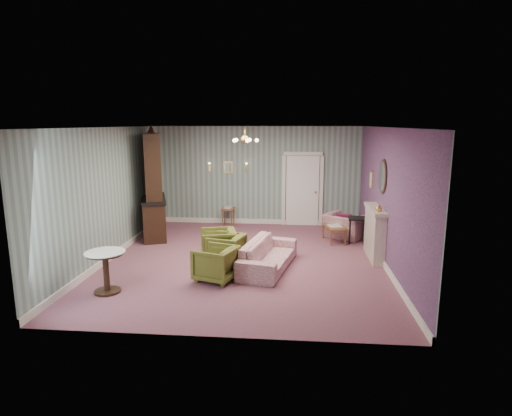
# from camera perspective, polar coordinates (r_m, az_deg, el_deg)

# --- Properties ---
(floor) EXTENTS (7.00, 7.00, 0.00)m
(floor) POSITION_cam_1_polar(r_m,az_deg,el_deg) (9.55, -1.42, -6.94)
(floor) COLOR #834C5D
(floor) RESTS_ON ground
(ceiling) EXTENTS (7.00, 7.00, 0.00)m
(ceiling) POSITION_cam_1_polar(r_m,az_deg,el_deg) (9.07, -1.51, 10.74)
(ceiling) COLOR white
(ceiling) RESTS_ON ground
(wall_back) EXTENTS (6.00, 0.00, 6.00)m
(wall_back) POSITION_cam_1_polar(r_m,az_deg,el_deg) (12.65, 0.34, 4.32)
(wall_back) COLOR slate
(wall_back) RESTS_ON ground
(wall_front) EXTENTS (6.00, 0.00, 6.00)m
(wall_front) POSITION_cam_1_polar(r_m,az_deg,el_deg) (5.81, -5.38, -4.09)
(wall_front) COLOR slate
(wall_front) RESTS_ON ground
(wall_left) EXTENTS (0.00, 7.00, 7.00)m
(wall_left) POSITION_cam_1_polar(r_m,az_deg,el_deg) (9.99, -18.83, 1.84)
(wall_left) COLOR slate
(wall_left) RESTS_ON ground
(wall_right) EXTENTS (0.00, 7.00, 7.00)m
(wall_right) POSITION_cam_1_polar(r_m,az_deg,el_deg) (9.35, 17.14, 1.33)
(wall_right) COLOR slate
(wall_right) RESTS_ON ground
(wall_right_floral) EXTENTS (0.00, 7.00, 7.00)m
(wall_right_floral) POSITION_cam_1_polar(r_m,az_deg,el_deg) (9.35, 17.05, 1.33)
(wall_right_floral) COLOR #A75385
(wall_right_floral) RESTS_ON ground
(door) EXTENTS (1.12, 0.12, 2.16)m
(door) POSITION_cam_1_polar(r_m,az_deg,el_deg) (12.62, 6.22, 2.54)
(door) COLOR white
(door) RESTS_ON floor
(olive_chair_a) EXTENTS (0.87, 0.90, 0.74)m
(olive_chair_a) POSITION_cam_1_polar(r_m,az_deg,el_deg) (8.28, -5.38, -7.18)
(olive_chair_a) COLOR brown
(olive_chair_a) RESTS_ON floor
(olive_chair_b) EXTENTS (0.80, 0.84, 0.71)m
(olive_chair_b) POSITION_cam_1_polar(r_m,az_deg,el_deg) (9.22, -3.99, -5.30)
(olive_chair_b) COLOR brown
(olive_chair_b) RESTS_ON floor
(olive_chair_c) EXTENTS (0.85, 0.89, 0.76)m
(olive_chair_c) POSITION_cam_1_polar(r_m,az_deg,el_deg) (9.47, -5.07, -4.71)
(olive_chair_c) COLOR brown
(olive_chair_c) RESTS_ON floor
(sofa_chintz) EXTENTS (1.01, 2.12, 0.80)m
(sofa_chintz) POSITION_cam_1_polar(r_m,az_deg,el_deg) (8.89, 1.65, -5.64)
(sofa_chintz) COLOR #943B5B
(sofa_chintz) RESTS_ON floor
(wingback_chair) EXTENTS (1.16, 1.08, 0.85)m
(wingback_chair) POSITION_cam_1_polar(r_m,az_deg,el_deg) (11.50, 11.86, -1.82)
(wingback_chair) COLOR #943B5B
(wingback_chair) RESTS_ON floor
(dresser) EXTENTS (1.13, 1.84, 2.89)m
(dresser) POSITION_cam_1_polar(r_m,az_deg,el_deg) (11.53, -13.64, 3.30)
(dresser) COLOR black
(dresser) RESTS_ON floor
(fireplace) EXTENTS (0.30, 1.40, 1.16)m
(fireplace) POSITION_cam_1_polar(r_m,az_deg,el_deg) (9.88, 15.58, -3.23)
(fireplace) COLOR beige
(fireplace) RESTS_ON floor
(mantel_vase) EXTENTS (0.15, 0.15, 0.15)m
(mantel_vase) POSITION_cam_1_polar(r_m,az_deg,el_deg) (9.35, 16.10, 0.04)
(mantel_vase) COLOR gold
(mantel_vase) RESTS_ON fireplace
(oval_mirror) EXTENTS (0.04, 0.76, 0.84)m
(oval_mirror) POSITION_cam_1_polar(r_m,az_deg,el_deg) (9.67, 16.56, 4.08)
(oval_mirror) COLOR white
(oval_mirror) RESTS_ON wall_right
(framed_print) EXTENTS (0.04, 0.34, 0.42)m
(framed_print) POSITION_cam_1_polar(r_m,az_deg,el_deg) (11.02, 15.17, 3.67)
(framed_print) COLOR gold
(framed_print) RESTS_ON wall_right
(coffee_table) EXTENTS (0.62, 0.90, 0.42)m
(coffee_table) POSITION_cam_1_polar(r_m,az_deg,el_deg) (11.09, 10.42, -3.40)
(coffee_table) COLOR brown
(coffee_table) RESTS_ON floor
(side_table_black) EXTENTS (0.49, 0.49, 0.66)m
(side_table_black) POSITION_cam_1_polar(r_m,az_deg,el_deg) (11.04, 13.34, -2.93)
(side_table_black) COLOR black
(side_table_black) RESTS_ON floor
(pedestal_table) EXTENTS (0.91, 0.91, 0.77)m
(pedestal_table) POSITION_cam_1_polar(r_m,az_deg,el_deg) (8.12, -19.40, -8.08)
(pedestal_table) COLOR black
(pedestal_table) RESTS_ON floor
(nesting_table) EXTENTS (0.37, 0.46, 0.59)m
(nesting_table) POSITION_cam_1_polar(r_m,az_deg,el_deg) (12.56, -3.74, -1.11)
(nesting_table) COLOR brown
(nesting_table) RESTS_ON floor
(gilt_mirror_back) EXTENTS (0.28, 0.06, 0.36)m
(gilt_mirror_back) POSITION_cam_1_polar(r_m,az_deg,el_deg) (12.68, -3.75, 5.45)
(gilt_mirror_back) COLOR gold
(gilt_mirror_back) RESTS_ON wall_back
(sconce_left) EXTENTS (0.16, 0.12, 0.30)m
(sconce_left) POSITION_cam_1_polar(r_m,az_deg,el_deg) (12.76, -6.21, 5.44)
(sconce_left) COLOR gold
(sconce_left) RESTS_ON wall_back
(sconce_right) EXTENTS (0.16, 0.12, 0.30)m
(sconce_right) POSITION_cam_1_polar(r_m,az_deg,el_deg) (12.59, -1.28, 5.43)
(sconce_right) COLOR gold
(sconce_right) RESTS_ON wall_back
(chandelier) EXTENTS (0.56, 0.56, 0.36)m
(chandelier) POSITION_cam_1_polar(r_m,az_deg,el_deg) (9.08, -1.50, 9.04)
(chandelier) COLOR gold
(chandelier) RESTS_ON ceiling
(burgundy_cushion) EXTENTS (0.41, 0.28, 0.39)m
(burgundy_cushion) POSITION_cam_1_polar(r_m,az_deg,el_deg) (11.34, 11.71, -1.72)
(burgundy_cushion) COLOR maroon
(burgundy_cushion) RESTS_ON wingback_chair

